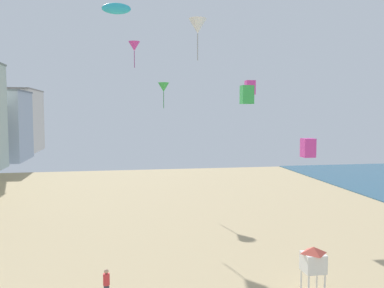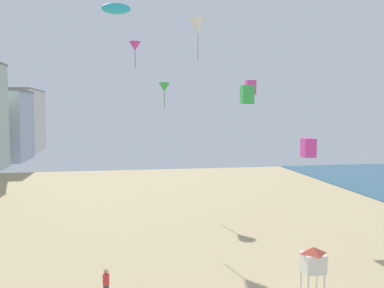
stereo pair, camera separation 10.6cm
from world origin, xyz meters
TOP-DOWN VIEW (x-y plane):
  - boardwalk_hotel_furthest at (-26.91, 95.69)m, footprint 10.49×18.75m
  - kite_flyer at (-3.20, 11.74)m, footprint 0.34×0.34m
  - lifeguard_stand at (7.65, 10.66)m, footprint 1.10×1.10m
  - kite_magenta_box at (10.52, 31.02)m, footprint 0.90×0.90m
  - kite_green_delta at (2.72, 39.57)m, footprint 1.32×1.32m
  - kite_cyan_parafoil at (-2.51, 13.89)m, footprint 1.56×0.43m
  - kite_green_box_2 at (6.70, 19.75)m, footprint 0.85×0.85m
  - kite_white_delta at (3.93, 24.36)m, footprint 1.48×1.48m
  - kite_magenta_delta at (-0.72, 37.20)m, footprint 1.25×1.25m
  - kite_magenta_box_2 at (11.84, 20.42)m, footprint 0.92×0.92m

SIDE VIEW (x-z plane):
  - kite_flyer at x=-3.20m, z-range 0.10..1.74m
  - lifeguard_stand at x=7.65m, z-range 0.56..3.11m
  - kite_magenta_box_2 at x=11.84m, z-range 6.20..7.65m
  - boardwalk_hotel_furthest at x=-26.91m, z-range 0.01..14.91m
  - kite_green_box_2 at x=6.70m, z-range 10.26..11.59m
  - kite_magenta_box at x=10.52m, z-range 11.39..12.81m
  - kite_green_delta at x=2.72m, z-range 11.02..14.03m
  - kite_cyan_parafoil at x=-2.51m, z-range 14.98..15.58m
  - kite_white_delta at x=3.93m, z-range 14.93..18.29m
  - kite_magenta_delta at x=-0.72m, z-range 15.39..18.23m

